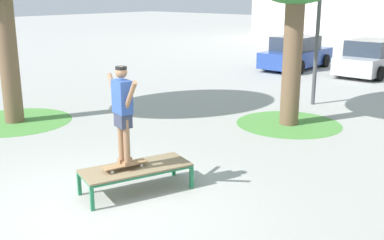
# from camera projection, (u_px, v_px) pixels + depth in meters

# --- Properties ---
(ground_plane) EXTENTS (120.00, 120.00, 0.00)m
(ground_plane) POSITION_uv_depth(u_px,v_px,m) (95.00, 208.00, 7.62)
(ground_plane) COLOR #A8A8A3
(skate_box) EXTENTS (1.35, 2.04, 0.46)m
(skate_box) POSITION_uv_depth(u_px,v_px,m) (136.00, 169.00, 8.18)
(skate_box) COLOR #237A4C
(skate_box) RESTS_ON ground
(skateboard) EXTENTS (0.39, 0.82, 0.09)m
(skateboard) POSITION_uv_depth(u_px,v_px,m) (125.00, 165.00, 8.05)
(skateboard) COLOR #9E754C
(skateboard) RESTS_ON skate_box
(skater) EXTENTS (0.99, 0.36, 1.69)m
(skater) POSITION_uv_depth(u_px,v_px,m) (123.00, 109.00, 7.79)
(skater) COLOR #8E6647
(skater) RESTS_ON skateboard
(grass_patch_near_left) EXTENTS (3.03, 3.03, 0.01)m
(grass_patch_near_left) POSITION_uv_depth(u_px,v_px,m) (15.00, 121.00, 12.77)
(grass_patch_near_left) COLOR #519342
(grass_patch_near_left) RESTS_ON ground
(grass_patch_mid_back) EXTENTS (2.79, 2.79, 0.01)m
(grass_patch_mid_back) POSITION_uv_depth(u_px,v_px,m) (289.00, 124.00, 12.55)
(grass_patch_mid_back) COLOR #519342
(grass_patch_mid_back) RESTS_ON ground
(car_blue) EXTENTS (2.00, 4.24, 1.50)m
(car_blue) POSITION_uv_depth(u_px,v_px,m) (296.00, 54.00, 21.53)
(car_blue) COLOR #28479E
(car_blue) RESTS_ON ground
(car_silver) EXTENTS (1.96, 4.22, 1.50)m
(car_silver) POSITION_uv_depth(u_px,v_px,m) (371.00, 59.00, 19.91)
(car_silver) COLOR #B7BABF
(car_silver) RESTS_ON ground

